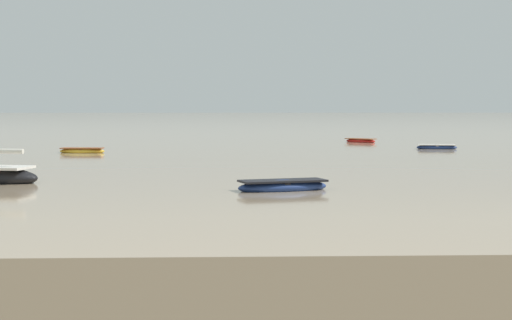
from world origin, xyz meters
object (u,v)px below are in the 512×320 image
object	(u,v)px
rowboat_moored_6	(82,151)
rowboat_moored_0	(361,141)
rowboat_moored_2	(437,147)
rowboat_moored_3	(283,186)

from	to	relation	value
rowboat_moored_6	rowboat_moored_0	bearing A→B (deg)	40.90
rowboat_moored_2	rowboat_moored_6	xyz separation A→B (m)	(-28.36, -4.65, 0.01)
rowboat_moored_3	rowboat_moored_6	xyz separation A→B (m)	(-13.21, 28.52, -0.02)
rowboat_moored_0	rowboat_moored_2	bearing A→B (deg)	-28.02
rowboat_moored_0	rowboat_moored_3	xyz separation A→B (m)	(-10.92, -45.85, 0.03)
rowboat_moored_3	rowboat_moored_6	world-z (taller)	rowboat_moored_3
rowboat_moored_0	rowboat_moored_6	size ratio (longest dim) A/B	0.90
rowboat_moored_0	rowboat_moored_2	xyz separation A→B (m)	(4.23, -12.68, -0.00)
rowboat_moored_0	rowboat_moored_3	bearing A→B (deg)	-59.86
rowboat_moored_0	rowboat_moored_6	world-z (taller)	rowboat_moored_6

